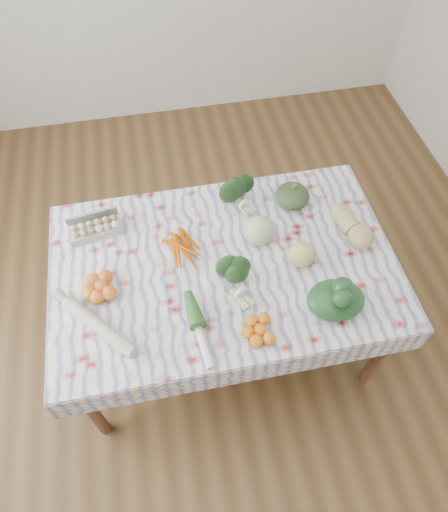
{
  "coord_description": "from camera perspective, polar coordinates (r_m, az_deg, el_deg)",
  "views": [
    {
      "loc": [
        -0.24,
        -1.22,
        2.57
      ],
      "look_at": [
        0.0,
        0.0,
        0.82
      ],
      "focal_mm": 32.0,
      "sensor_mm": 36.0,
      "label": 1
    }
  ],
  "objects": [
    {
      "name": "leek",
      "position": [
        1.99,
        -3.12,
        -9.3
      ],
      "size": [
        0.08,
        0.36,
        0.04
      ],
      "primitive_type": "cylinder",
      "rotation": [
        1.57,
        0.0,
        0.11
      ],
      "color": "white",
      "rests_on": "tablecloth"
    },
    {
      "name": "dining_table",
      "position": [
        2.26,
        0.0,
        -2.09
      ],
      "size": [
        1.6,
        1.0,
        0.75
      ],
      "color": "brown",
      "rests_on": "ground"
    },
    {
      "name": "tablecloth",
      "position": [
        2.2,
        0.0,
        -0.97
      ],
      "size": [
        1.66,
        1.06,
        0.01
      ],
      "primitive_type": "cube",
      "color": "white",
      "rests_on": "dining_table"
    },
    {
      "name": "spinach_bag",
      "position": [
        2.08,
        13.8,
        -5.32
      ],
      "size": [
        0.3,
        0.27,
        0.11
      ],
      "primitive_type": "ellipsoid",
      "rotation": [
        0.0,
        0.0,
        -0.25
      ],
      "color": "#163618",
      "rests_on": "tablecloth"
    },
    {
      "name": "cabbage",
      "position": [
        2.22,
        4.36,
        3.19
      ],
      "size": [
        0.2,
        0.2,
        0.15
      ],
      "primitive_type": "sphere",
      "rotation": [
        0.0,
        0.0,
        -0.38
      ],
      "color": "#BBCD88",
      "rests_on": "tablecloth"
    },
    {
      "name": "ground",
      "position": [
        2.85,
        0.0,
        -9.62
      ],
      "size": [
        4.5,
        4.5,
        0.0
      ],
      "primitive_type": "plane",
      "color": "#54391C",
      "rests_on": "ground"
    },
    {
      "name": "carrot_bunch",
      "position": [
        2.23,
        -5.17,
        0.98
      ],
      "size": [
        0.28,
        0.26,
        0.04
      ],
      "primitive_type": "cube",
      "rotation": [
        0.0,
        0.0,
        0.34
      ],
      "color": "#D95600",
      "rests_on": "tablecloth"
    },
    {
      "name": "orange_cluster",
      "position": [
        2.15,
        -15.09,
        -3.7
      ],
      "size": [
        0.25,
        0.25,
        0.07
      ],
      "primitive_type": "cube",
      "rotation": [
        0.0,
        0.0,
        0.17
      ],
      "color": "orange",
      "rests_on": "tablecloth"
    },
    {
      "name": "grapefruit",
      "position": [
        2.18,
        9.7,
        0.2
      ],
      "size": [
        0.15,
        0.15,
        0.12
      ],
      "primitive_type": "sphere",
      "rotation": [
        0.0,
        0.0,
        0.21
      ],
      "color": "#D8CB6A",
      "rests_on": "tablecloth"
    },
    {
      "name": "kabocha_squash",
      "position": [
        2.42,
        8.56,
        7.45
      ],
      "size": [
        0.22,
        0.22,
        0.12
      ],
      "primitive_type": "ellipsoid",
      "rotation": [
        0.0,
        0.0,
        -0.3
      ],
      "color": "#324823",
      "rests_on": "tablecloth"
    },
    {
      "name": "butternut_squash",
      "position": [
        2.34,
        15.79,
        3.66
      ],
      "size": [
        0.18,
        0.28,
        0.12
      ],
      "primitive_type": "ellipsoid",
      "rotation": [
        0.0,
        0.0,
        0.23
      ],
      "color": "tan",
      "rests_on": "tablecloth"
    },
    {
      "name": "mandarin_cluster",
      "position": [
        1.99,
        4.56,
        -9.11
      ],
      "size": [
        0.19,
        0.19,
        0.06
      ],
      "primitive_type": "cube",
      "rotation": [
        0.0,
        0.0,
        -0.01
      ],
      "color": "orange",
      "rests_on": "tablecloth"
    },
    {
      "name": "broccoli",
      "position": [
        2.06,
        1.18,
        -3.31
      ],
      "size": [
        0.23,
        0.23,
        0.12
      ],
      "primitive_type": "ellipsoid",
      "rotation": [
        0.0,
        0.0,
        0.44
      ],
      "color": "#1E481C",
      "rests_on": "tablecloth"
    },
    {
      "name": "egg_carton",
      "position": [
        2.36,
        -15.76,
        3.17
      ],
      "size": [
        0.27,
        0.14,
        0.07
      ],
      "primitive_type": "cube",
      "rotation": [
        0.0,
        0.0,
        0.15
      ],
      "color": "#AAAAA4",
      "rests_on": "tablecloth"
    },
    {
      "name": "daikon",
      "position": [
        2.06,
        -15.34,
        -8.47
      ],
      "size": [
        0.34,
        0.36,
        0.06
      ],
      "primitive_type": "cylinder",
      "rotation": [
        1.57,
        0.0,
        0.73
      ],
      "color": "beige",
      "rests_on": "tablecloth"
    },
    {
      "name": "kale_bunch",
      "position": [
        2.38,
        1.88,
        7.71
      ],
      "size": [
        0.2,
        0.19,
        0.14
      ],
      "primitive_type": "ellipsoid",
      "rotation": [
        0.0,
        0.0,
        0.41
      ],
      "color": "#183715",
      "rests_on": "tablecloth"
    }
  ]
}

